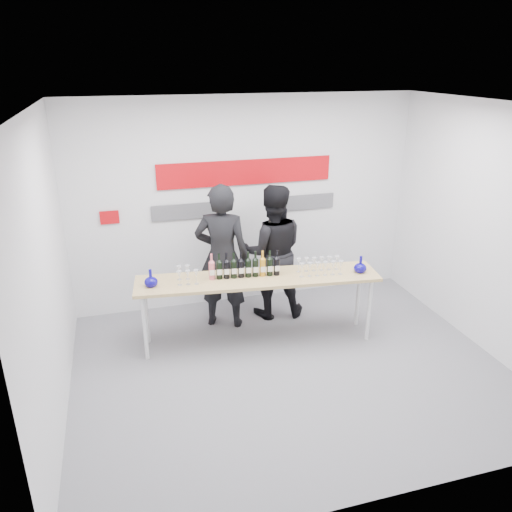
# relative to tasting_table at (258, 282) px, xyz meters

# --- Properties ---
(ground) EXTENTS (5.00, 5.00, 0.00)m
(ground) POSITION_rel_tasting_table_xyz_m (0.19, -0.71, -0.84)
(ground) COLOR slate
(ground) RESTS_ON ground
(back_wall) EXTENTS (5.00, 0.04, 3.00)m
(back_wall) POSITION_rel_tasting_table_xyz_m (0.19, 1.29, 0.66)
(back_wall) COLOR silver
(back_wall) RESTS_ON ground
(signage) EXTENTS (3.38, 0.02, 0.79)m
(signage) POSITION_rel_tasting_table_xyz_m (0.13, 1.26, 0.97)
(signage) COLOR #BD080F
(signage) RESTS_ON back_wall
(tasting_table) EXTENTS (3.07, 0.95, 0.91)m
(tasting_table) POSITION_rel_tasting_table_xyz_m (0.00, 0.00, 0.00)
(tasting_table) COLOR #D9BD75
(tasting_table) RESTS_ON ground
(wine_bottles) EXTENTS (0.89, 0.18, 0.33)m
(wine_bottles) POSITION_rel_tasting_table_xyz_m (-0.16, 0.05, 0.23)
(wine_bottles) COLOR #CC5966
(wine_bottles) RESTS_ON tasting_table
(decanter_left) EXTENTS (0.16, 0.16, 0.21)m
(decanter_left) POSITION_rel_tasting_table_xyz_m (-1.30, 0.10, 0.18)
(decanter_left) COLOR #0D067B
(decanter_left) RESTS_ON tasting_table
(decanter_right) EXTENTS (0.16, 0.16, 0.21)m
(decanter_right) POSITION_rel_tasting_table_xyz_m (1.29, -0.20, 0.18)
(decanter_right) COLOR #0D067B
(decanter_right) RESTS_ON tasting_table
(glasses_left) EXTENTS (0.26, 0.25, 0.18)m
(glasses_left) POSITION_rel_tasting_table_xyz_m (-0.88, 0.09, 0.16)
(glasses_left) COLOR silver
(glasses_left) RESTS_ON tasting_table
(glasses_right) EXTENTS (0.58, 0.28, 0.18)m
(glasses_right) POSITION_rel_tasting_table_xyz_m (0.78, -0.09, 0.16)
(glasses_right) COLOR silver
(glasses_right) RESTS_ON tasting_table
(presenter_left) EXTENTS (0.85, 0.71, 1.98)m
(presenter_left) POSITION_rel_tasting_table_xyz_m (-0.33, 0.58, 0.15)
(presenter_left) COLOR black
(presenter_left) RESTS_ON ground
(presenter_right) EXTENTS (1.04, 0.88, 1.89)m
(presenter_right) POSITION_rel_tasting_table_xyz_m (0.40, 0.69, 0.11)
(presenter_right) COLOR black
(presenter_right) RESTS_ON ground
(mic_stand) EXTENTS (0.17, 0.17, 1.46)m
(mic_stand) POSITION_rel_tasting_table_xyz_m (0.31, 0.55, -0.39)
(mic_stand) COLOR black
(mic_stand) RESTS_ON ground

